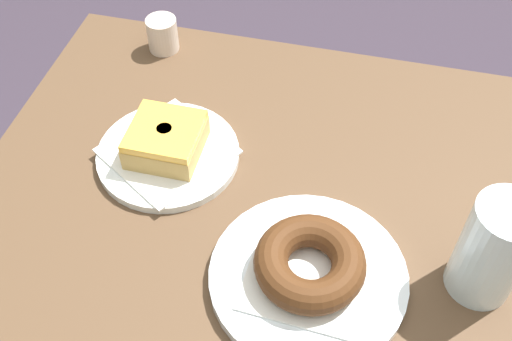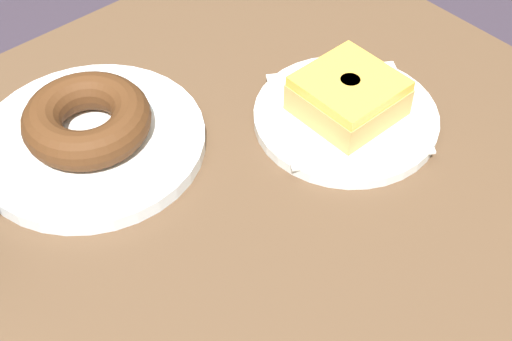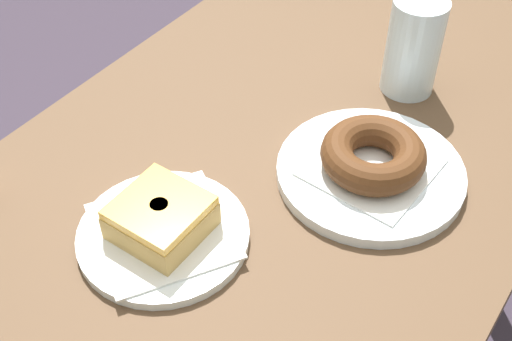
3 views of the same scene
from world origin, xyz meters
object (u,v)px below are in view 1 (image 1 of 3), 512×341
object	(u,v)px
donut_chocolate_ring	(310,263)
sugar_jar	(163,34)
plate_glazed_square	(168,155)
plate_chocolate_ring	(308,277)
water_glass	(493,250)
donut_glazed_square	(166,139)

from	to	relation	value
donut_chocolate_ring	sugar_jar	distance (m)	0.48
donut_chocolate_ring	sugar_jar	xyz separation A→B (m)	(0.30, -0.37, -0.01)
plate_glazed_square	sugar_jar	xyz separation A→B (m)	(0.08, -0.22, 0.02)
plate_glazed_square	donut_chocolate_ring	bearing A→B (deg)	146.78
plate_chocolate_ring	water_glass	xyz separation A→B (m)	(-0.19, -0.04, 0.06)
donut_glazed_square	water_glass	world-z (taller)	water_glass
donut_glazed_square	plate_chocolate_ring	world-z (taller)	donut_glazed_square
donut_glazed_square	plate_chocolate_ring	distance (m)	0.27
water_glass	donut_chocolate_ring	bearing A→B (deg)	12.78
donut_chocolate_ring	plate_glazed_square	bearing A→B (deg)	-33.22
donut_chocolate_ring	water_glass	world-z (taller)	water_glass
sugar_jar	donut_chocolate_ring	bearing A→B (deg)	129.58
sugar_jar	plate_chocolate_ring	bearing A→B (deg)	129.58
water_glass	sugar_jar	bearing A→B (deg)	-33.26
plate_glazed_square	donut_glazed_square	xyz separation A→B (m)	(0.00, -0.00, 0.03)
plate_chocolate_ring	sugar_jar	xyz separation A→B (m)	(0.30, -0.37, 0.02)
donut_glazed_square	sugar_jar	distance (m)	0.24
plate_glazed_square	donut_glazed_square	bearing A→B (deg)	-90.00
donut_chocolate_ring	water_glass	size ratio (longest dim) A/B	0.92
plate_glazed_square	donut_chocolate_ring	xyz separation A→B (m)	(-0.22, 0.14, 0.03)
plate_glazed_square	donut_chocolate_ring	size ratio (longest dim) A/B	1.52
water_glass	sugar_jar	size ratio (longest dim) A/B	2.51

